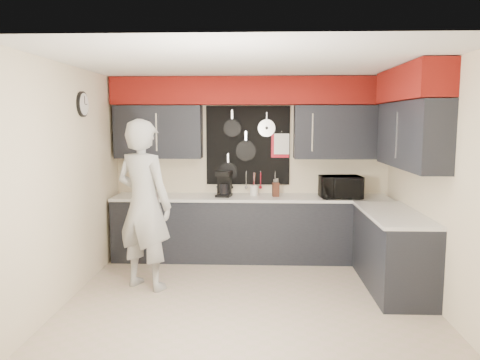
{
  "coord_description": "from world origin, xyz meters",
  "views": [
    {
      "loc": [
        0.1,
        -5.11,
        1.99
      ],
      "look_at": [
        -0.12,
        0.5,
        1.27
      ],
      "focal_mm": 35.0,
      "sensor_mm": 36.0,
      "label": 1
    }
  ],
  "objects_px": {
    "knife_block": "(276,189)",
    "coffee_maker": "(224,183)",
    "person": "(144,205)",
    "microwave": "(340,187)",
    "utensil_crock": "(254,190)"
  },
  "relations": [
    {
      "from": "microwave",
      "to": "coffee_maker",
      "type": "bearing_deg",
      "value": 172.12
    },
    {
      "from": "microwave",
      "to": "utensil_crock",
      "type": "distance_m",
      "value": 1.22
    },
    {
      "from": "coffee_maker",
      "to": "person",
      "type": "bearing_deg",
      "value": -115.55
    },
    {
      "from": "knife_block",
      "to": "utensil_crock",
      "type": "height_order",
      "value": "knife_block"
    },
    {
      "from": "coffee_maker",
      "to": "person",
      "type": "xyz_separation_m",
      "value": [
        -0.86,
        -1.19,
        -0.1
      ]
    },
    {
      "from": "microwave",
      "to": "person",
      "type": "distance_m",
      "value": 2.72
    },
    {
      "from": "knife_block",
      "to": "coffee_maker",
      "type": "bearing_deg",
      "value": 171.8
    },
    {
      "from": "microwave",
      "to": "coffee_maker",
      "type": "distance_m",
      "value": 1.63
    },
    {
      "from": "knife_block",
      "to": "person",
      "type": "xyz_separation_m",
      "value": [
        -1.59,
        -1.19,
        -0.02
      ]
    },
    {
      "from": "person",
      "to": "microwave",
      "type": "bearing_deg",
      "value": -131.5
    },
    {
      "from": "microwave",
      "to": "knife_block",
      "type": "bearing_deg",
      "value": 169.61
    },
    {
      "from": "microwave",
      "to": "person",
      "type": "height_order",
      "value": "person"
    },
    {
      "from": "microwave",
      "to": "utensil_crock",
      "type": "relative_size",
      "value": 3.71
    },
    {
      "from": "person",
      "to": "utensil_crock",
      "type": "bearing_deg",
      "value": -110.58
    },
    {
      "from": "microwave",
      "to": "coffee_maker",
      "type": "xyz_separation_m",
      "value": [
        -1.63,
        0.09,
        0.03
      ]
    }
  ]
}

